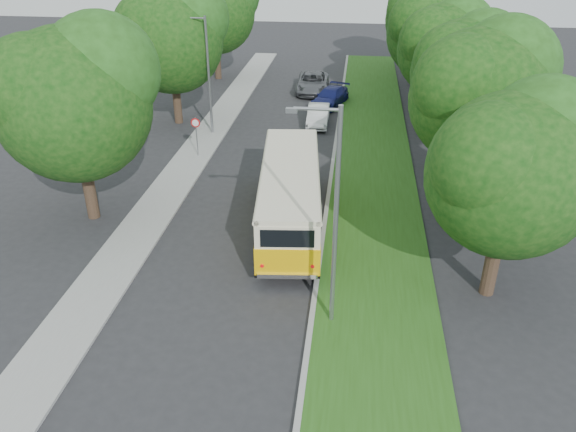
# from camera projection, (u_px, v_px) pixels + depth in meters

# --- Properties ---
(ground) EXTENTS (120.00, 120.00, 0.00)m
(ground) POSITION_uv_depth(u_px,v_px,m) (229.00, 274.00, 22.80)
(ground) COLOR #27272A
(ground) RESTS_ON ground
(curb) EXTENTS (0.20, 70.00, 0.15)m
(curb) POSITION_uv_depth(u_px,v_px,m) (325.00, 219.00, 26.74)
(curb) COLOR gray
(curb) RESTS_ON ground
(grass_verge) EXTENTS (4.50, 70.00, 0.13)m
(grass_verge) POSITION_uv_depth(u_px,v_px,m) (375.00, 222.00, 26.49)
(grass_verge) COLOR #265015
(grass_verge) RESTS_ON ground
(sidewalk) EXTENTS (2.20, 70.00, 0.12)m
(sidewalk) POSITION_uv_depth(u_px,v_px,m) (155.00, 209.00, 27.65)
(sidewalk) COLOR gray
(sidewalk) RESTS_ON ground
(treeline) EXTENTS (24.27, 41.91, 9.46)m
(treeline) POSITION_uv_depth(u_px,v_px,m) (334.00, 39.00, 35.34)
(treeline) COLOR #332319
(treeline) RESTS_ON ground
(lamppost_near) EXTENTS (1.71, 0.16, 8.00)m
(lamppost_near) POSITION_uv_depth(u_px,v_px,m) (333.00, 214.00, 18.08)
(lamppost_near) COLOR gray
(lamppost_near) RESTS_ON ground
(lamppost_far) EXTENTS (1.71, 0.16, 7.50)m
(lamppost_far) POSITION_uv_depth(u_px,v_px,m) (207.00, 72.00, 35.31)
(lamppost_far) COLOR gray
(lamppost_far) RESTS_ON ground
(warning_sign) EXTENTS (0.56, 0.10, 2.50)m
(warning_sign) POSITION_uv_depth(u_px,v_px,m) (196.00, 130.00, 32.92)
(warning_sign) COLOR gray
(warning_sign) RESTS_ON ground
(vintage_bus) EXTENTS (3.63, 10.43, 3.04)m
(vintage_bus) POSITION_uv_depth(u_px,v_px,m) (290.00, 197.00, 25.60)
(vintage_bus) COLOR #F9BA07
(vintage_bus) RESTS_ON ground
(car_silver) EXTENTS (1.75, 3.79, 1.26)m
(car_silver) POSITION_uv_depth(u_px,v_px,m) (296.00, 177.00, 29.64)
(car_silver) COLOR silver
(car_silver) RESTS_ON ground
(car_white) EXTENTS (1.46, 4.05, 1.33)m
(car_white) POSITION_uv_depth(u_px,v_px,m) (318.00, 115.00, 38.62)
(car_white) COLOR silver
(car_white) RESTS_ON ground
(car_blue) EXTENTS (3.12, 4.87, 1.31)m
(car_blue) POSITION_uv_depth(u_px,v_px,m) (330.00, 97.00, 42.46)
(car_blue) COLOR navy
(car_blue) RESTS_ON ground
(car_grey) EXTENTS (2.61, 5.47, 1.51)m
(car_grey) POSITION_uv_depth(u_px,v_px,m) (313.00, 83.00, 45.68)
(car_grey) COLOR #595B60
(car_grey) RESTS_ON ground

